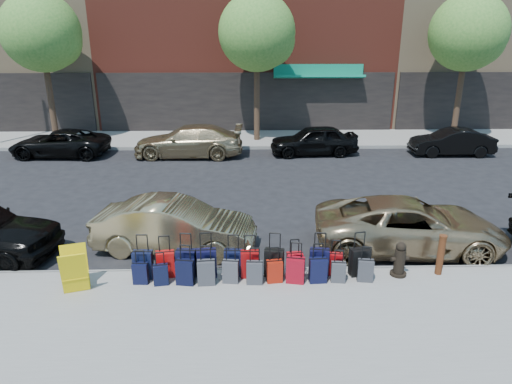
{
  "coord_description": "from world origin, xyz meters",
  "views": [
    {
      "loc": [
        -0.16,
        -14.2,
        5.51
      ],
      "look_at": [
        0.17,
        -1.5,
        1.06
      ],
      "focal_mm": 32.0,
      "sensor_mm": 36.0,
      "label": 1
    }
  ],
  "objects_px": {
    "tree_right": "(470,35)",
    "car_far_2": "(314,140)",
    "car_near_2": "(409,225)",
    "tree_left": "(44,35)",
    "bollard": "(441,254)",
    "tree_center": "(260,35)",
    "car_far_0": "(60,143)",
    "fire_hydrant": "(400,260)",
    "car_far_3": "(452,142)",
    "car_far_1": "(189,141)",
    "display_rack": "(75,270)",
    "suitcase_front_5": "(250,264)",
    "car_near_1": "(175,226)"
  },
  "relations": [
    {
      "from": "bollard",
      "to": "tree_left",
      "type": "bearing_deg",
      "value": 134.78
    },
    {
      "from": "tree_right",
      "to": "car_far_2",
      "type": "bearing_deg",
      "value": -161.83
    },
    {
      "from": "tree_right",
      "to": "car_near_2",
      "type": "bearing_deg",
      "value": -118.67
    },
    {
      "from": "car_far_0",
      "to": "fire_hydrant",
      "type": "bearing_deg",
      "value": 48.73
    },
    {
      "from": "car_near_2",
      "to": "car_far_3",
      "type": "height_order",
      "value": "car_near_2"
    },
    {
      "from": "tree_right",
      "to": "car_near_2",
      "type": "distance_m",
      "value": 15.24
    },
    {
      "from": "car_far_1",
      "to": "car_far_2",
      "type": "distance_m",
      "value": 5.89
    },
    {
      "from": "suitcase_front_5",
      "to": "car_far_0",
      "type": "height_order",
      "value": "car_far_0"
    },
    {
      "from": "car_near_2",
      "to": "car_far_2",
      "type": "distance_m",
      "value": 10.13
    },
    {
      "from": "display_rack",
      "to": "car_far_3",
      "type": "xyz_separation_m",
      "value": [
        13.49,
        11.93,
        -0.01
      ]
    },
    {
      "from": "car_near_1",
      "to": "car_far_3",
      "type": "height_order",
      "value": "car_near_1"
    },
    {
      "from": "display_rack",
      "to": "car_far_0",
      "type": "distance_m",
      "value": 13.16
    },
    {
      "from": "car_far_0",
      "to": "car_near_2",
      "type": "bearing_deg",
      "value": 54.79
    },
    {
      "from": "tree_center",
      "to": "bollard",
      "type": "xyz_separation_m",
      "value": [
        3.72,
        -14.33,
        -4.76
      ]
    },
    {
      "from": "car_near_1",
      "to": "fire_hydrant",
      "type": "bearing_deg",
      "value": -99.78
    },
    {
      "from": "fire_hydrant",
      "to": "car_far_3",
      "type": "relative_size",
      "value": 0.22
    },
    {
      "from": "tree_center",
      "to": "car_far_0",
      "type": "bearing_deg",
      "value": -164.49
    },
    {
      "from": "car_far_0",
      "to": "car_far_3",
      "type": "bearing_deg",
      "value": 91.77
    },
    {
      "from": "fire_hydrant",
      "to": "car_near_2",
      "type": "distance_m",
      "value": 1.84
    },
    {
      "from": "suitcase_front_5",
      "to": "car_near_1",
      "type": "distance_m",
      "value": 2.62
    },
    {
      "from": "tree_center",
      "to": "car_near_1",
      "type": "distance_m",
      "value": 13.74
    },
    {
      "from": "car_far_1",
      "to": "car_far_3",
      "type": "xyz_separation_m",
      "value": [
        12.38,
        -0.07,
        -0.11
      ]
    },
    {
      "from": "fire_hydrant",
      "to": "car_far_2",
      "type": "distance_m",
      "value": 11.74
    },
    {
      "from": "display_rack",
      "to": "car_far_2",
      "type": "bearing_deg",
      "value": 42.93
    },
    {
      "from": "fire_hydrant",
      "to": "car_far_0",
      "type": "distance_m",
      "value": 16.94
    },
    {
      "from": "car_far_0",
      "to": "tree_right",
      "type": "bearing_deg",
      "value": 100.12
    },
    {
      "from": "car_far_2",
      "to": "car_far_3",
      "type": "relative_size",
      "value": 1.08
    },
    {
      "from": "car_far_3",
      "to": "car_far_2",
      "type": "bearing_deg",
      "value": -91.1
    },
    {
      "from": "tree_right",
      "to": "fire_hydrant",
      "type": "relative_size",
      "value": 8.64
    },
    {
      "from": "tree_left",
      "to": "tree_right",
      "type": "relative_size",
      "value": 1.0
    },
    {
      "from": "fire_hydrant",
      "to": "car_far_3",
      "type": "bearing_deg",
      "value": 55.45
    },
    {
      "from": "tree_center",
      "to": "car_near_2",
      "type": "height_order",
      "value": "tree_center"
    },
    {
      "from": "display_rack",
      "to": "car_far_0",
      "type": "bearing_deg",
      "value": 94.73
    },
    {
      "from": "tree_right",
      "to": "suitcase_front_5",
      "type": "distance_m",
      "value": 18.86
    },
    {
      "from": "display_rack",
      "to": "tree_left",
      "type": "bearing_deg",
      "value": 94.74
    },
    {
      "from": "tree_center",
      "to": "car_near_1",
      "type": "xyz_separation_m",
      "value": [
        -2.66,
        -12.63,
        -4.72
      ]
    },
    {
      "from": "tree_right",
      "to": "display_rack",
      "type": "relative_size",
      "value": 7.42
    },
    {
      "from": "car_near_2",
      "to": "tree_left",
      "type": "bearing_deg",
      "value": 52.23
    },
    {
      "from": "car_near_1",
      "to": "car_near_2",
      "type": "bearing_deg",
      "value": -82.79
    },
    {
      "from": "tree_left",
      "to": "car_far_1",
      "type": "distance_m",
      "value": 8.96
    },
    {
      "from": "tree_left",
      "to": "display_rack",
      "type": "bearing_deg",
      "value": -68.03
    },
    {
      "from": "bollard",
      "to": "car_near_1",
      "type": "xyz_separation_m",
      "value": [
        -6.38,
        1.71,
        0.04
      ]
    },
    {
      "from": "suitcase_front_5",
      "to": "car_near_2",
      "type": "relative_size",
      "value": 0.21
    },
    {
      "from": "car_far_3",
      "to": "car_far_1",
      "type": "bearing_deg",
      "value": -89.12
    },
    {
      "from": "fire_hydrant",
      "to": "car_far_2",
      "type": "bearing_deg",
      "value": 85.27
    },
    {
      "from": "suitcase_front_5",
      "to": "car_far_3",
      "type": "relative_size",
      "value": 0.27
    },
    {
      "from": "tree_left",
      "to": "bollard",
      "type": "distance_m",
      "value": 20.75
    },
    {
      "from": "display_rack",
      "to": "car_far_0",
      "type": "height_order",
      "value": "car_far_0"
    },
    {
      "from": "tree_right",
      "to": "car_far_2",
      "type": "height_order",
      "value": "tree_right"
    },
    {
      "from": "suitcase_front_5",
      "to": "car_near_2",
      "type": "xyz_separation_m",
      "value": [
        4.25,
        1.63,
        0.22
      ]
    }
  ]
}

